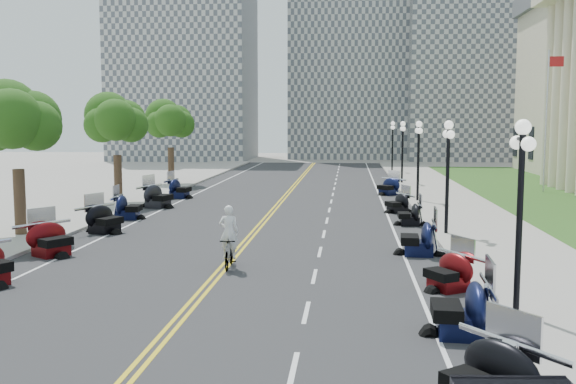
{
  "coord_description": "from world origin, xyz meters",
  "views": [
    {
      "loc": [
        4.28,
        -24.51,
        5.02
      ],
      "look_at": [
        1.66,
        3.09,
        2.0
      ],
      "focal_mm": 40.0,
      "sensor_mm": 36.0,
      "label": 1
    }
  ],
  "objects_px": {
    "bicycle": "(229,253)",
    "cyclist_rider": "(229,210)",
    "flagpole": "(546,123)",
    "motorcycle_n_3": "(462,305)"
  },
  "relations": [
    {
      "from": "flagpole",
      "to": "motorcycle_n_3",
      "type": "relative_size",
      "value": 4.62
    },
    {
      "from": "bicycle",
      "to": "cyclist_rider",
      "type": "bearing_deg",
      "value": 177.15
    },
    {
      "from": "cyclist_rider",
      "to": "motorcycle_n_3",
      "type": "bearing_deg",
      "value": 136.37
    },
    {
      "from": "motorcycle_n_3",
      "to": "bicycle",
      "type": "relative_size",
      "value": 1.18
    },
    {
      "from": "flagpole",
      "to": "motorcycle_n_3",
      "type": "xyz_separation_m",
      "value": [
        -11.04,
        -31.54,
        -4.24
      ]
    },
    {
      "from": "flagpole",
      "to": "bicycle",
      "type": "distance_m",
      "value": 31.09
    },
    {
      "from": "motorcycle_n_3",
      "to": "cyclist_rider",
      "type": "distance_m",
      "value": 9.41
    },
    {
      "from": "flagpole",
      "to": "motorcycle_n_3",
      "type": "bearing_deg",
      "value": -109.3
    },
    {
      "from": "flagpole",
      "to": "cyclist_rider",
      "type": "height_order",
      "value": "flagpole"
    },
    {
      "from": "flagpole",
      "to": "bicycle",
      "type": "bearing_deg",
      "value": -125.32
    }
  ]
}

